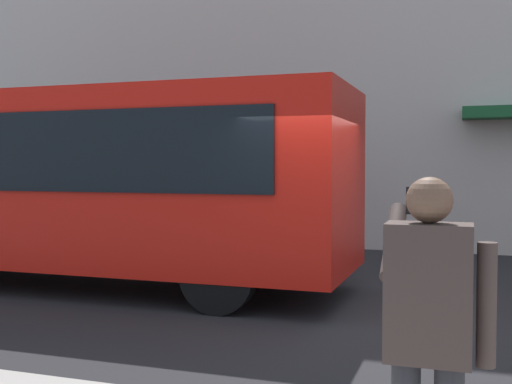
% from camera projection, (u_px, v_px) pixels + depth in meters
% --- Properties ---
extents(ground_plane, '(60.00, 60.00, 0.00)m').
position_uv_depth(ground_plane, '(347.00, 316.00, 7.94)').
color(ground_plane, '#232326').
extents(red_bus, '(9.05, 2.54, 3.08)m').
position_uv_depth(red_bus, '(69.00, 180.00, 9.97)').
color(red_bus, red).
rests_on(red_bus, ground_plane).
extents(pedestrian_photographer, '(0.53, 0.52, 1.70)m').
position_uv_depth(pedestrian_photographer, '(429.00, 325.00, 2.98)').
color(pedestrian_photographer, '#2D2D33').
rests_on(pedestrian_photographer, sidewalk_curb).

